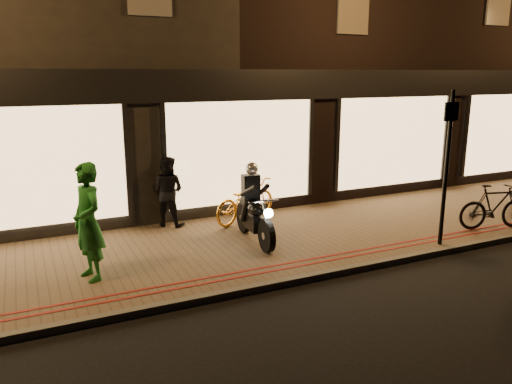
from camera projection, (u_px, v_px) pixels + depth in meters
The scene contains 11 objects.
ground at pixel (335, 277), 8.55m from camera, with size 90.00×90.00×0.00m, color black.
sidewalk at pixel (280, 240), 10.29m from camera, with size 50.00×4.00×0.12m, color brown.
kerb_stone at pixel (333, 273), 8.58m from camera, with size 50.00×0.14×0.12m, color #59544C.
red_kerb_lines at pixel (318, 260), 9.00m from camera, with size 50.00×0.26×0.01m.
building_row at pixel (176, 46), 15.47m from camera, with size 48.00×10.11×8.50m.
motorcycle at pixel (254, 211), 9.93m from camera, with size 0.60×1.94×1.59m.
sign_post at pixel (447, 160), 9.49m from camera, with size 0.35×0.08×3.00m.
bicycle_gold at pixel (245, 200), 11.31m from camera, with size 0.65×1.85×0.97m, color gold.
bicycle_dark at pixel (495, 207), 10.74m from camera, with size 0.46×1.65×0.99m, color black.
person_green at pixel (88, 222), 8.00m from camera, with size 0.70×0.46×1.93m, color #1C6A21.
person_dark at pixel (167, 191), 10.92m from camera, with size 0.75×0.59×1.55m, color black.
Camera 1 is at (-4.63, -6.63, 3.41)m, focal length 35.00 mm.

